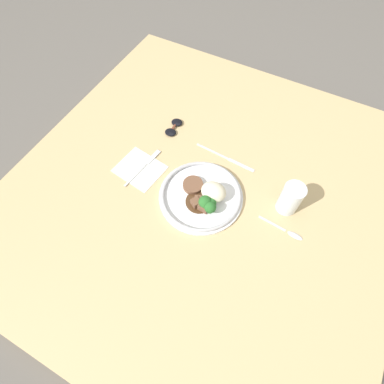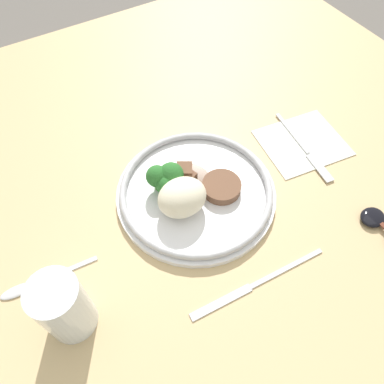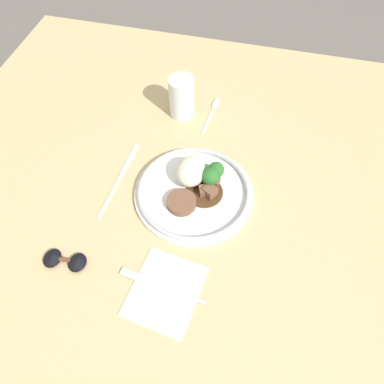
{
  "view_description": "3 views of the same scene",
  "coord_description": "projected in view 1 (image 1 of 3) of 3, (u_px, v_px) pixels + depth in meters",
  "views": [
    {
      "loc": [
        0.2,
        -0.47,
        0.89
      ],
      "look_at": [
        -0.02,
        -0.05,
        0.08
      ],
      "focal_mm": 28.0,
      "sensor_mm": 36.0,
      "label": 1
    },
    {
      "loc": [
        0.2,
        0.27,
        0.57
      ],
      "look_at": [
        0.02,
        -0.03,
        0.08
      ],
      "focal_mm": 35.0,
      "sensor_mm": 36.0,
      "label": 2
    },
    {
      "loc": [
        -0.47,
        -0.15,
        0.75
      ],
      "look_at": [
        -0.02,
        -0.04,
        0.09
      ],
      "focal_mm": 35.0,
      "sensor_mm": 36.0,
      "label": 3
    }
  ],
  "objects": [
    {
      "name": "ground_plane",
      "position": [
        204.0,
        194.0,
        1.03
      ],
      "size": [
        8.0,
        8.0,
        0.0
      ],
      "primitive_type": "plane",
      "color": "#5B5651"
    },
    {
      "name": "juice_glass",
      "position": [
        290.0,
        199.0,
        0.91
      ],
      "size": [
        0.07,
        0.07,
        0.11
      ],
      "color": "yellow",
      "rests_on": "dining_table"
    },
    {
      "name": "dining_table",
      "position": [
        204.0,
        191.0,
        1.01
      ],
      "size": [
        1.24,
        1.28,
        0.04
      ],
      "color": "tan",
      "rests_on": "ground"
    },
    {
      "name": "sunglasses",
      "position": [
        174.0,
        127.0,
        1.12
      ],
      "size": [
        0.05,
        0.09,
        0.01
      ],
      "rotation": [
        0.0,
        0.0,
        0.06
      ],
      "color": "black",
      "rests_on": "dining_table"
    },
    {
      "name": "spoon",
      "position": [
        289.0,
        233.0,
        0.91
      ],
      "size": [
        0.15,
        0.02,
        0.01
      ],
      "rotation": [
        0.0,
        0.0,
        -0.08
      ],
      "color": "silver",
      "rests_on": "dining_table"
    },
    {
      "name": "knife",
      "position": [
        227.0,
        158.0,
        1.05
      ],
      "size": [
        0.23,
        0.02,
        0.0
      ],
      "rotation": [
        0.0,
        0.0,
        -0.06
      ],
      "color": "silver",
      "rests_on": "dining_table"
    },
    {
      "name": "fork",
      "position": [
        146.0,
        164.0,
        1.04
      ],
      "size": [
        0.04,
        0.18,
        0.0
      ],
      "rotation": [
        0.0,
        0.0,
        1.44
      ],
      "color": "silver",
      "rests_on": "napkin"
    },
    {
      "name": "plate",
      "position": [
        203.0,
        196.0,
        0.95
      ],
      "size": [
        0.27,
        0.27,
        0.07
      ],
      "color": "white",
      "rests_on": "dining_table"
    },
    {
      "name": "napkin",
      "position": [
        140.0,
        169.0,
        1.03
      ],
      "size": [
        0.17,
        0.15,
        0.0
      ],
      "color": "silver",
      "rests_on": "dining_table"
    }
  ]
}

